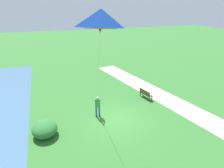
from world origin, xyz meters
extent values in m
plane|color=#33702D|center=(0.00, 0.00, 0.00)|extent=(120.00, 120.00, 0.00)
cube|color=#B7AD99|center=(-6.42, 2.00, 0.01)|extent=(8.21, 31.90, 0.02)
cube|color=#232328|center=(1.24, -0.93, 0.03)|extent=(0.15, 0.26, 0.06)
cylinder|color=#2D4C8E|center=(1.24, -0.95, 0.45)|extent=(0.14, 0.14, 0.82)
cube|color=#232328|center=(1.48, -0.98, 0.03)|extent=(0.15, 0.26, 0.06)
cylinder|color=#2D4C8E|center=(1.47, -1.00, 0.45)|extent=(0.14, 0.14, 0.82)
cube|color=#38894C|center=(1.35, -0.98, 1.16)|extent=(0.44, 0.29, 0.60)
sphere|color=beige|center=(1.35, -0.98, 1.62)|extent=(0.22, 0.22, 0.22)
ellipsoid|color=tan|center=(1.35, -0.99, 1.66)|extent=(0.26, 0.26, 0.13)
cylinder|color=#38894C|center=(1.31, -0.74, 1.61)|extent=(0.43, 0.48, 0.43)
cylinder|color=#38894C|center=(1.48, -0.78, 1.61)|extent=(0.25, 0.56, 0.43)
sphere|color=beige|center=(1.43, -0.60, 1.74)|extent=(0.10, 0.10, 0.10)
pyramid|color=blue|center=(1.92, 2.37, 7.73)|extent=(1.87, 1.51, 0.91)
cone|color=red|center=(2.06, 2.59, 7.19)|extent=(0.28, 0.28, 0.22)
cylinder|color=black|center=(2.06, 2.59, 7.30)|extent=(1.49, 1.01, 0.02)
cylinder|color=silver|center=(1.75, 0.99, 4.44)|extent=(0.65, 3.20, 5.40)
cube|color=brown|center=(-3.93, -2.62, 0.45)|extent=(0.71, 1.56, 0.05)
cube|color=brown|center=(-3.75, -2.59, 0.68)|extent=(0.31, 1.48, 0.40)
cube|color=#2D2D33|center=(-3.97, -3.31, 0.23)|extent=(0.07, 0.07, 0.45)
cube|color=#2D2D33|center=(-3.65, -3.25, 0.23)|extent=(0.07, 0.07, 0.45)
cube|color=#2D2D33|center=(-4.21, -1.99, 0.23)|extent=(0.07, 0.07, 0.45)
cube|color=#2D2D33|center=(-3.90, -1.94, 0.23)|extent=(0.07, 0.07, 0.45)
ellipsoid|color=#2D7033|center=(5.47, 0.18, 0.50)|extent=(1.71, 1.95, 0.99)
camera|label=1|loc=(4.99, 12.50, 8.42)|focal=31.73mm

